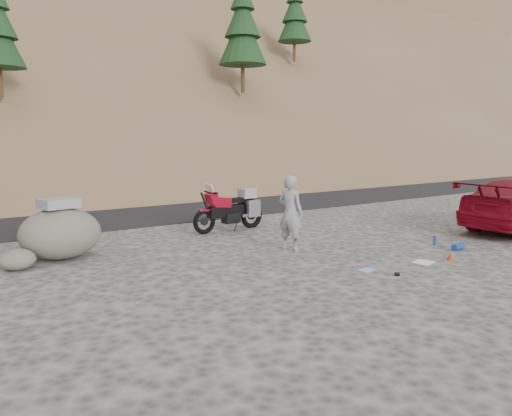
{
  "coord_description": "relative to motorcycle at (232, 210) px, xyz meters",
  "views": [
    {
      "loc": [
        -7.21,
        -8.12,
        2.61
      ],
      "look_at": [
        -0.72,
        1.22,
        1.0
      ],
      "focal_mm": 35.0,
      "sensor_mm": 36.0,
      "label": 1
    }
  ],
  "objects": [
    {
      "name": "road",
      "position": [
        -0.18,
        5.31,
        -0.59
      ],
      "size": [
        120.0,
        7.0,
        0.05
      ],
      "primitive_type": "cube",
      "color": "black",
      "rests_on": "ground"
    },
    {
      "name": "motorcycle",
      "position": [
        0.0,
        0.0,
        0.0
      ],
      "size": [
        2.34,
        0.75,
        1.39
      ],
      "rotation": [
        0.0,
        0.0,
        0.06
      ],
      "color": "black",
      "rests_on": "ground"
    },
    {
      "name": "man",
      "position": [
        -0.21,
        -2.89,
        -0.59
      ],
      "size": [
        0.6,
        0.74,
        1.76
      ],
      "primitive_type": "imported",
      "rotation": [
        0.0,
        0.0,
        1.88
      ],
      "color": "gray",
      "rests_on": "ground"
    },
    {
      "name": "ground",
      "position": [
        -0.18,
        -3.69,
        -0.59
      ],
      "size": [
        140.0,
        140.0,
        0.0
      ],
      "primitive_type": "plane",
      "color": "#3F3D3A",
      "rests_on": "ground"
    },
    {
      "name": "boulder",
      "position": [
        -4.83,
        -0.72,
        -0.02
      ],
      "size": [
        1.73,
        1.47,
        1.29
      ],
      "rotation": [
        0.0,
        0.0,
        0.01
      ],
      "color": "#535047",
      "rests_on": "ground"
    },
    {
      "name": "gear_glove_b",
      "position": [
        0.11,
        -5.76,
        -0.57
      ],
      "size": [
        0.16,
        0.16,
        0.04
      ],
      "primitive_type": "cube",
      "rotation": [
        0.0,
        0.0,
        0.69
      ],
      "color": "black",
      "rests_on": "ground"
    },
    {
      "name": "gear_blue_cloth",
      "position": [
        -0.11,
        -5.17,
        -0.59
      ],
      "size": [
        0.35,
        0.28,
        0.01
      ],
      "primitive_type": "cube",
      "rotation": [
        0.0,
        0.0,
        0.17
      ],
      "color": "#89AAD4",
      "rests_on": "ground"
    },
    {
      "name": "small_rock",
      "position": [
        -5.77,
        -1.19,
        -0.38
      ],
      "size": [
        0.84,
        0.79,
        0.42
      ],
      "rotation": [
        0.0,
        0.0,
        -0.26
      ],
      "color": "#535047",
      "rests_on": "ground"
    },
    {
      "name": "gear_funnel",
      "position": [
        1.98,
        -5.63,
        -0.5
      ],
      "size": [
        0.18,
        0.18,
        0.18
      ],
      "primitive_type": "cone",
      "rotation": [
        0.0,
        0.0,
        0.29
      ],
      "color": "#AC2A0B",
      "rests_on": "ground"
    },
    {
      "name": "gear_bottle",
      "position": [
        3.02,
        -4.5,
        -0.48
      ],
      "size": [
        0.11,
        0.11,
        0.23
      ],
      "primitive_type": "cylinder",
      "rotation": [
        0.0,
        0.0,
        -0.38
      ],
      "color": "navy",
      "rests_on": "ground"
    },
    {
      "name": "gear_white_cloth",
      "position": [
        1.35,
        -5.42,
        -0.59
      ],
      "size": [
        0.48,
        0.45,
        0.01
      ],
      "primitive_type": "cube",
      "rotation": [
        0.0,
        0.0,
        0.24
      ],
      "color": "white",
      "rests_on": "ground"
    },
    {
      "name": "gear_blue_mat",
      "position": [
        3.02,
        -5.14,
        -0.51
      ],
      "size": [
        0.41,
        0.2,
        0.16
      ],
      "primitive_type": "cylinder",
      "rotation": [
        0.0,
        1.57,
        0.11
      ],
      "color": "navy",
      "rests_on": "ground"
    }
  ]
}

